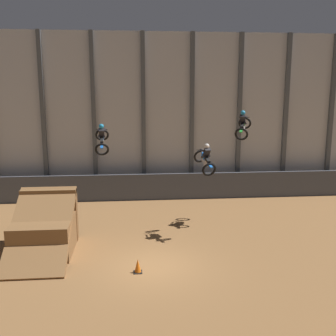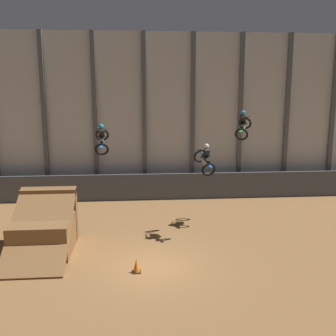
% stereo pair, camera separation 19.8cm
% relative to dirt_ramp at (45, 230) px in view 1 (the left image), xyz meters
% --- Properties ---
extents(ground_plane, '(60.00, 60.00, 0.00)m').
position_rel_dirt_ramp_xyz_m(ground_plane, '(4.95, -2.32, -0.96)').
color(ground_plane, olive).
extents(arena_back_wall, '(32.00, 0.40, 11.31)m').
position_rel_dirt_ramp_xyz_m(arena_back_wall, '(4.95, 9.49, 4.69)').
color(arena_back_wall, silver).
rests_on(arena_back_wall, ground_plane).
extents(lower_barrier, '(31.36, 0.20, 1.81)m').
position_rel_dirt_ramp_xyz_m(lower_barrier, '(4.95, 8.21, -0.06)').
color(lower_barrier, '#474C56').
rests_on(lower_barrier, ground_plane).
extents(dirt_ramp, '(2.69, 4.60, 2.81)m').
position_rel_dirt_ramp_xyz_m(dirt_ramp, '(0.00, 0.00, 0.00)').
color(dirt_ramp, brown).
rests_on(dirt_ramp, ground_plane).
extents(rider_bike_left_air, '(0.81, 1.87, 1.69)m').
position_rel_dirt_ramp_xyz_m(rider_bike_left_air, '(2.57, 2.70, 3.97)').
color(rider_bike_left_air, black).
extents(rider_bike_center_air, '(0.99, 1.90, 1.65)m').
position_rel_dirt_ramp_xyz_m(rider_bike_center_air, '(7.83, 1.43, 3.02)').
color(rider_bike_center_air, black).
extents(rider_bike_right_air, '(1.33, 1.88, 1.66)m').
position_rel_dirt_ramp_xyz_m(rider_bike_right_air, '(10.28, 3.36, 4.57)').
color(rider_bike_right_air, black).
extents(traffic_cone_near_ramp, '(0.36, 0.36, 0.58)m').
position_rel_dirt_ramp_xyz_m(traffic_cone_near_ramp, '(4.28, -2.81, -0.68)').
color(traffic_cone_near_ramp, black).
rests_on(traffic_cone_near_ramp, ground_plane).
extents(traffic_cone_arena_edge, '(0.36, 0.36, 0.58)m').
position_rel_dirt_ramp_xyz_m(traffic_cone_arena_edge, '(-1.36, 3.85, -0.68)').
color(traffic_cone_arena_edge, black).
rests_on(traffic_cone_arena_edge, ground_plane).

